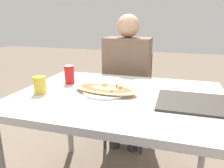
# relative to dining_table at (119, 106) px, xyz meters

# --- Properties ---
(dining_table) EXTENTS (1.22, 0.89, 0.74)m
(dining_table) POSITION_rel_dining_table_xyz_m (0.00, 0.00, 0.00)
(dining_table) COLOR silver
(dining_table) RESTS_ON ground_plane
(chair_far_seated) EXTENTS (0.40, 0.40, 0.86)m
(chair_far_seated) POSITION_rel_dining_table_xyz_m (-0.10, 0.77, -0.17)
(chair_far_seated) COLOR black
(chair_far_seated) RESTS_ON ground_plane
(person_seated) EXTENTS (0.39, 0.27, 1.21)m
(person_seated) POSITION_rel_dining_table_xyz_m (-0.10, 0.66, 0.04)
(person_seated) COLOR #2D2D38
(person_seated) RESTS_ON ground_plane
(pizza_main) EXTENTS (0.42, 0.27, 0.06)m
(pizza_main) POSITION_rel_dining_table_xyz_m (-0.09, 0.01, 0.09)
(pizza_main) COLOR white
(pizza_main) RESTS_ON dining_table
(soda_can) EXTENTS (0.07, 0.07, 0.12)m
(soda_can) POSITION_rel_dining_table_xyz_m (-0.39, 0.13, 0.13)
(soda_can) COLOR red
(soda_can) RESTS_ON dining_table
(drink_glass) EXTENTS (0.07, 0.07, 0.10)m
(drink_glass) POSITION_rel_dining_table_xyz_m (-0.46, -0.12, 0.12)
(drink_glass) COLOR gold
(drink_glass) RESTS_ON dining_table
(serving_tray) EXTENTS (0.45, 0.32, 0.01)m
(serving_tray) POSITION_rel_dining_table_xyz_m (0.45, -0.03, 0.08)
(serving_tray) COLOR #332D28
(serving_tray) RESTS_ON dining_table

